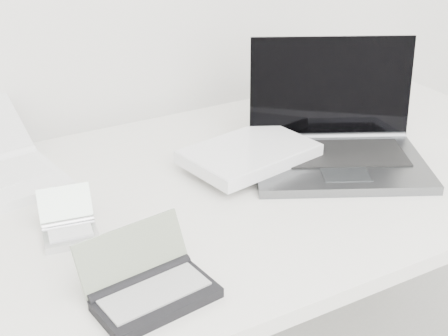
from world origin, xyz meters
TOP-DOWN VIEW (x-y plane):
  - desk at (0.00, 1.55)m, footprint 1.60×0.80m
  - laptop_large at (0.20, 1.55)m, footprint 0.55×0.42m
  - pda_silver at (-0.34, 1.52)m, footprint 0.11×0.12m
  - palmtop_charcoal at (-0.29, 1.29)m, footprint 0.20×0.16m

SIDE VIEW (x-z plane):
  - desk at x=0.00m, z-range 0.32..1.05m
  - pda_silver at x=-0.34m, z-range 0.71..0.78m
  - palmtop_charcoal at x=-0.29m, z-range 0.70..0.80m
  - laptop_large at x=0.20m, z-range 0.65..0.90m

